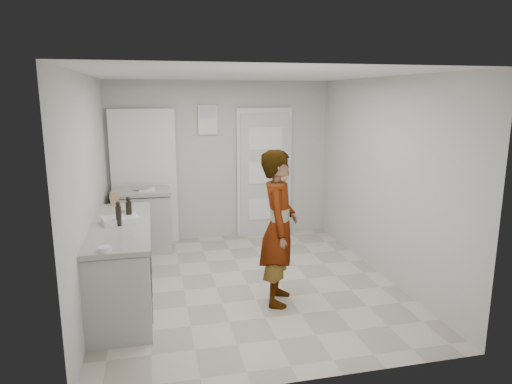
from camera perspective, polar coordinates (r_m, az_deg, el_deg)
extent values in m
plane|color=#9F9986|center=(5.73, -1.05, -11.44)|extent=(4.00, 4.00, 0.00)
plane|color=#B9B5AF|center=(7.29, -4.39, 3.89)|extent=(3.50, 0.00, 3.50)
plane|color=#B9B5AF|center=(3.48, 5.82, -5.30)|extent=(3.50, 0.00, 3.50)
plane|color=#B9B5AF|center=(5.28, -20.02, 0.04)|extent=(0.00, 4.00, 4.00)
plane|color=#B9B5AF|center=(5.96, 15.59, 1.63)|extent=(0.00, 4.00, 4.00)
plane|color=silver|center=(5.25, -1.16, 14.42)|extent=(4.00, 4.00, 0.00)
cube|color=silver|center=(7.40, 1.09, 2.08)|extent=(0.80, 0.05, 2.00)
cube|color=white|center=(7.42, 1.03, 2.35)|extent=(0.90, 0.04, 2.10)
sphere|color=gold|center=(7.45, 3.65, 1.73)|extent=(0.07, 0.07, 0.07)
cube|color=white|center=(7.17, -6.04, 8.94)|extent=(0.30, 0.02, 0.45)
cube|color=black|center=(7.22, -13.78, 1.64)|extent=(0.90, 0.05, 2.04)
cube|color=white|center=(7.19, -13.79, 1.67)|extent=(0.98, 0.02, 2.10)
cube|color=#B9B9B5|center=(5.28, -16.35, -8.98)|extent=(0.60, 1.90, 0.86)
cube|color=black|center=(5.43, -16.11, -12.83)|extent=(0.56, 1.86, 0.08)
cube|color=#A3A195|center=(5.14, -16.66, -4.08)|extent=(0.64, 1.96, 0.05)
cube|color=#B9B9B5|center=(6.94, -13.97, -3.79)|extent=(0.80, 0.55, 0.86)
cube|color=black|center=(7.05, -13.81, -6.84)|extent=(0.75, 0.54, 0.08)
cube|color=#A3A195|center=(6.83, -14.17, 0.01)|extent=(0.84, 0.61, 0.05)
imported|color=silver|center=(5.00, 2.89, -4.50)|extent=(0.60, 0.73, 1.72)
cube|color=#8D6246|center=(5.97, -17.27, -0.81)|extent=(0.11, 0.06, 0.17)
cylinder|color=tan|center=(5.40, -16.23, -2.51)|extent=(0.06, 0.06, 0.09)
cylinder|color=black|center=(5.22, -15.61, -2.28)|extent=(0.07, 0.07, 0.21)
sphere|color=black|center=(5.19, -15.69, -0.87)|extent=(0.06, 0.06, 0.06)
cylinder|color=black|center=(5.03, -16.80, -2.86)|extent=(0.06, 0.06, 0.21)
sphere|color=black|center=(5.00, -16.89, -1.40)|extent=(0.05, 0.05, 0.05)
cube|color=silver|center=(5.16, -16.61, -3.33)|extent=(0.42, 0.34, 0.07)
cube|color=white|center=(5.17, -16.61, -3.42)|extent=(0.37, 0.29, 0.05)
cylinder|color=silver|center=(4.27, -18.34, -6.80)|extent=(0.12, 0.12, 0.04)
sphere|color=white|center=(4.27, -18.62, -6.85)|extent=(0.04, 0.04, 0.04)
sphere|color=white|center=(4.28, -18.06, -6.75)|extent=(0.04, 0.04, 0.04)
cube|color=white|center=(6.83, -13.48, 0.30)|extent=(0.23, 0.29, 0.01)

